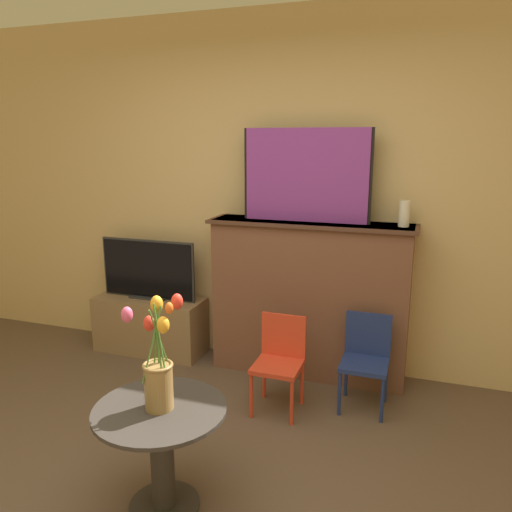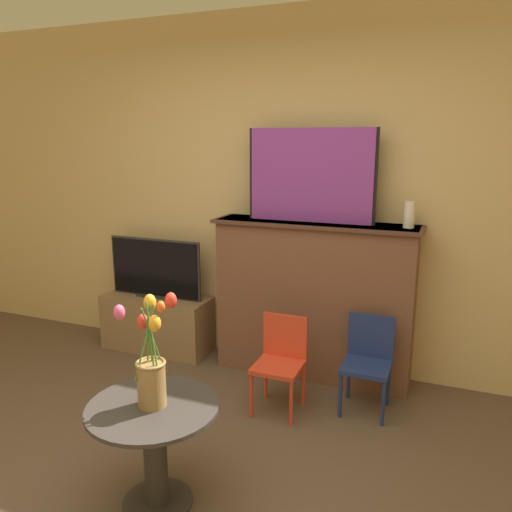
{
  "view_description": "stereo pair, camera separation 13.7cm",
  "coord_description": "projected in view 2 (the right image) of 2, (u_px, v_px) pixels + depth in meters",
  "views": [
    {
      "loc": [
        1.04,
        -1.57,
        1.76
      ],
      "look_at": [
        0.09,
        1.19,
        1.08
      ],
      "focal_mm": 35.0,
      "sensor_mm": 36.0,
      "label": 1
    },
    {
      "loc": [
        1.17,
        -1.53,
        1.76
      ],
      "look_at": [
        0.09,
        1.19,
        1.08
      ],
      "focal_mm": 35.0,
      "sensor_mm": 36.0,
      "label": 2
    }
  ],
  "objects": [
    {
      "name": "wall_back",
      "position": [
        291.0,
        195.0,
        3.82
      ],
      "size": [
        8.0,
        0.06,
        2.7
      ],
      "color": "tan",
      "rests_on": "ground"
    },
    {
      "name": "fireplace_mantel",
      "position": [
        313.0,
        298.0,
        3.73
      ],
      "size": [
        1.51,
        0.36,
        1.18
      ],
      "color": "brown",
      "rests_on": "ground"
    },
    {
      "name": "painting",
      "position": [
        311.0,
        176.0,
        3.55
      ],
      "size": [
        0.93,
        0.03,
        0.66
      ],
      "color": "black",
      "rests_on": "fireplace_mantel"
    },
    {
      "name": "mantel_candle",
      "position": [
        409.0,
        215.0,
        3.35
      ],
      "size": [
        0.07,
        0.07,
        0.18
      ],
      "color": "silver",
      "rests_on": "fireplace_mantel"
    },
    {
      "name": "tv_stand",
      "position": [
        157.0,
        323.0,
        4.27
      ],
      "size": [
        0.93,
        0.36,
        0.47
      ],
      "color": "olive",
      "rests_on": "ground"
    },
    {
      "name": "tv_monitor",
      "position": [
        155.0,
        269.0,
        4.16
      ],
      "size": [
        0.84,
        0.12,
        0.5
      ],
      "color": "#2D2D2D",
      "rests_on": "tv_stand"
    },
    {
      "name": "chair_red",
      "position": [
        281.0,
        358.0,
        3.29
      ],
      "size": [
        0.3,
        0.3,
        0.63
      ],
      "color": "red",
      "rests_on": "ground"
    },
    {
      "name": "chair_blue",
      "position": [
        368.0,
        358.0,
        3.29
      ],
      "size": [
        0.3,
        0.3,
        0.63
      ],
      "color": "navy",
      "rests_on": "ground"
    },
    {
      "name": "side_table",
      "position": [
        155.0,
        441.0,
        2.4
      ],
      "size": [
        0.63,
        0.63,
        0.54
      ],
      "color": "#332D28",
      "rests_on": "ground"
    },
    {
      "name": "vase_tulips",
      "position": [
        151.0,
        366.0,
        2.31
      ],
      "size": [
        0.2,
        0.29,
        0.54
      ],
      "color": "olive",
      "rests_on": "side_table"
    }
  ]
}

